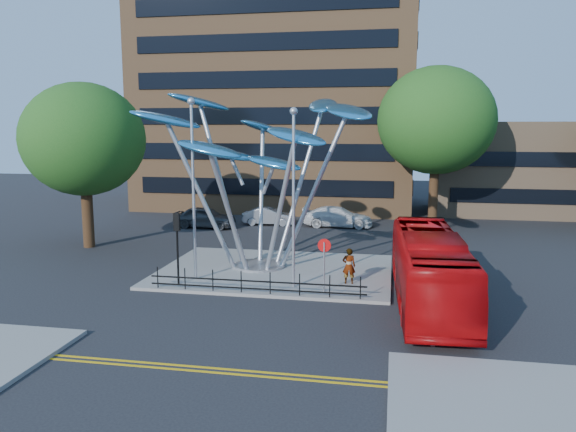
% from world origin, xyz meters
% --- Properties ---
extents(ground, '(120.00, 120.00, 0.00)m').
position_xyz_m(ground, '(0.00, 0.00, 0.00)').
color(ground, black).
rests_on(ground, ground).
extents(traffic_island, '(12.00, 9.00, 0.15)m').
position_xyz_m(traffic_island, '(-1.00, 6.00, 0.07)').
color(traffic_island, slate).
rests_on(traffic_island, ground).
extents(double_yellow_near, '(40.00, 0.12, 0.01)m').
position_xyz_m(double_yellow_near, '(0.00, -6.00, 0.01)').
color(double_yellow_near, gold).
rests_on(double_yellow_near, ground).
extents(double_yellow_far, '(40.00, 0.12, 0.01)m').
position_xyz_m(double_yellow_far, '(0.00, -6.30, 0.01)').
color(double_yellow_far, gold).
rests_on(double_yellow_far, ground).
extents(brick_tower, '(25.00, 15.00, 30.00)m').
position_xyz_m(brick_tower, '(-6.00, 32.00, 15.00)').
color(brick_tower, olive).
rests_on(brick_tower, ground).
extents(low_building_near, '(15.00, 8.00, 8.00)m').
position_xyz_m(low_building_near, '(16.00, 30.00, 4.00)').
color(low_building_near, '#9C7B5C').
rests_on(low_building_near, ground).
extents(tree_right, '(8.80, 8.80, 12.11)m').
position_xyz_m(tree_right, '(8.00, 22.00, 8.04)').
color(tree_right, black).
rests_on(tree_right, ground).
extents(tree_left, '(7.60, 7.60, 10.32)m').
position_xyz_m(tree_left, '(-14.00, 10.00, 6.79)').
color(tree_left, black).
rests_on(tree_left, ground).
extents(leaf_sculpture, '(12.72, 9.54, 9.51)m').
position_xyz_m(leaf_sculpture, '(-2.07, 6.68, 6.87)').
color(leaf_sculpture, '#9EA0A5').
rests_on(leaf_sculpture, traffic_island).
extents(street_lamp_left, '(0.36, 0.36, 8.80)m').
position_xyz_m(street_lamp_left, '(-4.50, 3.50, 5.36)').
color(street_lamp_left, '#9EA0A5').
rests_on(street_lamp_left, traffic_island).
extents(street_lamp_right, '(0.36, 0.36, 8.30)m').
position_xyz_m(street_lamp_right, '(0.50, 3.00, 5.09)').
color(street_lamp_right, '#9EA0A5').
rests_on(street_lamp_right, traffic_island).
extents(traffic_light_island, '(0.28, 0.18, 3.42)m').
position_xyz_m(traffic_light_island, '(-5.00, 2.50, 2.61)').
color(traffic_light_island, black).
rests_on(traffic_light_island, traffic_island).
extents(no_entry_sign_island, '(0.60, 0.10, 2.45)m').
position_xyz_m(no_entry_sign_island, '(2.00, 2.52, 1.82)').
color(no_entry_sign_island, '#9EA0A5').
rests_on(no_entry_sign_island, traffic_island).
extents(pedestrian_railing_front, '(10.00, 0.06, 1.00)m').
position_xyz_m(pedestrian_railing_front, '(-1.00, 1.70, 0.55)').
color(pedestrian_railing_front, black).
rests_on(pedestrian_railing_front, traffic_island).
extents(red_bus, '(3.14, 11.44, 3.16)m').
position_xyz_m(red_bus, '(6.60, 2.03, 1.58)').
color(red_bus, '#B5080A').
rests_on(red_bus, ground).
extents(pedestrian, '(0.67, 0.48, 1.73)m').
position_xyz_m(pedestrian, '(3.00, 4.07, 1.01)').
color(pedestrian, gray).
rests_on(pedestrian, traffic_island).
extents(parked_car_left, '(4.81, 2.12, 1.61)m').
position_xyz_m(parked_car_left, '(-9.01, 18.00, 0.81)').
color(parked_car_left, '#3D4045').
rests_on(parked_car_left, ground).
extents(parked_car_mid, '(4.17, 1.68, 1.35)m').
position_xyz_m(parked_car_mid, '(-4.51, 20.11, 0.67)').
color(parked_car_mid, '#9A9DA1').
rests_on(parked_car_mid, ground).
extents(parked_car_right, '(5.30, 2.19, 1.53)m').
position_xyz_m(parked_car_right, '(0.86, 20.28, 0.77)').
color(parked_car_right, silver).
rests_on(parked_car_right, ground).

